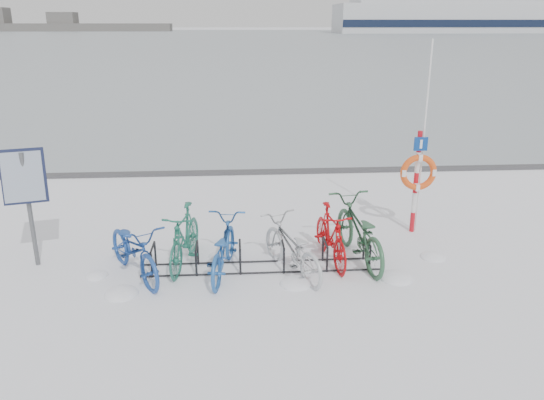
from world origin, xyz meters
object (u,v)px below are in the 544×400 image
at_px(lifebuoy_station, 418,172).
at_px(bike_rack, 262,258).
at_px(info_board, 25,183).
at_px(cruise_ferry, 494,3).

bearing_deg(lifebuoy_station, bike_rack, -155.60).
bearing_deg(bike_rack, lifebuoy_station, 24.40).
distance_m(bike_rack, info_board, 4.06).
relative_size(lifebuoy_station, cruise_ferry, 0.03).
distance_m(info_board, lifebuoy_station, 6.99).
xyz_separation_m(bike_rack, lifebuoy_station, (3.08, 1.40, 1.06)).
relative_size(bike_rack, info_board, 1.96).
relative_size(bike_rack, cruise_ferry, 0.03).
height_order(info_board, lifebuoy_station, lifebuoy_station).
height_order(bike_rack, info_board, info_board).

